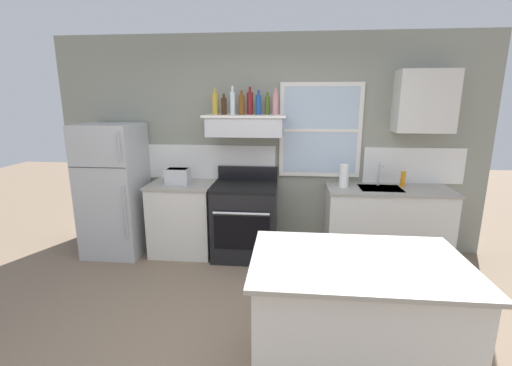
% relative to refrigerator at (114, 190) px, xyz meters
% --- Properties ---
extents(ground_plane, '(16.00, 16.00, 0.00)m').
position_rel_refrigerator_xyz_m(ground_plane, '(1.90, -1.84, -0.82)').
color(ground_plane, '#7A6651').
extents(back_wall, '(5.40, 0.11, 2.70)m').
position_rel_refrigerator_xyz_m(back_wall, '(1.93, 0.39, 0.53)').
color(back_wall, gray).
rests_on(back_wall, ground_plane).
extents(refrigerator, '(0.70, 0.72, 1.64)m').
position_rel_refrigerator_xyz_m(refrigerator, '(0.00, 0.00, 0.00)').
color(refrigerator, '#B7BABC').
rests_on(refrigerator, ground_plane).
extents(counter_left_of_stove, '(0.79, 0.63, 0.91)m').
position_rel_refrigerator_xyz_m(counter_left_of_stove, '(0.85, 0.06, -0.36)').
color(counter_left_of_stove, silver).
rests_on(counter_left_of_stove, ground_plane).
extents(toaster, '(0.30, 0.20, 0.19)m').
position_rel_refrigerator_xyz_m(toaster, '(0.82, 0.02, 0.19)').
color(toaster, silver).
rests_on(toaster, counter_left_of_stove).
extents(stove_range, '(0.76, 0.69, 1.09)m').
position_rel_refrigerator_xyz_m(stove_range, '(1.65, 0.02, -0.35)').
color(stove_range, black).
rests_on(stove_range, ground_plane).
extents(range_hood_shelf, '(0.96, 0.52, 0.24)m').
position_rel_refrigerator_xyz_m(range_hood_shelf, '(1.65, 0.12, 0.80)').
color(range_hood_shelf, silver).
extents(bottle_champagne_gold_foil, '(0.08, 0.08, 0.31)m').
position_rel_refrigerator_xyz_m(bottle_champagne_gold_foil, '(1.29, 0.13, 1.06)').
color(bottle_champagne_gold_foil, '#B29333').
rests_on(bottle_champagne_gold_foil, range_hood_shelf).
extents(bottle_brown_stout, '(0.06, 0.06, 0.24)m').
position_rel_refrigerator_xyz_m(bottle_brown_stout, '(1.40, 0.09, 1.03)').
color(bottle_brown_stout, '#381E0F').
rests_on(bottle_brown_stout, range_hood_shelf).
extents(bottle_clear_tall, '(0.06, 0.06, 0.33)m').
position_rel_refrigerator_xyz_m(bottle_clear_tall, '(1.50, 0.11, 1.06)').
color(bottle_clear_tall, silver).
rests_on(bottle_clear_tall, range_hood_shelf).
extents(bottle_amber_wine, '(0.07, 0.07, 0.28)m').
position_rel_refrigerator_xyz_m(bottle_amber_wine, '(1.61, 0.11, 1.04)').
color(bottle_amber_wine, brown).
rests_on(bottle_amber_wine, range_hood_shelf).
extents(bottle_red_label_wine, '(0.07, 0.07, 0.32)m').
position_rel_refrigerator_xyz_m(bottle_red_label_wine, '(1.70, 0.15, 1.06)').
color(bottle_red_label_wine, maroon).
rests_on(bottle_red_label_wine, range_hood_shelf).
extents(bottle_blue_liqueur, '(0.07, 0.07, 0.28)m').
position_rel_refrigerator_xyz_m(bottle_blue_liqueur, '(1.81, 0.13, 1.04)').
color(bottle_blue_liqueur, '#1E478C').
rests_on(bottle_blue_liqueur, range_hood_shelf).
extents(bottle_olive_oil_square, '(0.06, 0.06, 0.26)m').
position_rel_refrigerator_xyz_m(bottle_olive_oil_square, '(1.91, 0.18, 1.04)').
color(bottle_olive_oil_square, '#4C601E').
rests_on(bottle_olive_oil_square, range_hood_shelf).
extents(bottle_rose_pink, '(0.07, 0.07, 0.30)m').
position_rel_refrigerator_xyz_m(bottle_rose_pink, '(2.00, 0.13, 1.05)').
color(bottle_rose_pink, '#C67F84').
rests_on(bottle_rose_pink, range_hood_shelf).
extents(counter_right_with_sink, '(1.43, 0.63, 0.91)m').
position_rel_refrigerator_xyz_m(counter_right_with_sink, '(3.35, 0.06, -0.36)').
color(counter_right_with_sink, silver).
rests_on(counter_right_with_sink, ground_plane).
extents(sink_faucet, '(0.03, 0.17, 0.28)m').
position_rel_refrigerator_xyz_m(sink_faucet, '(3.25, 0.16, 0.27)').
color(sink_faucet, silver).
rests_on(sink_faucet, counter_right_with_sink).
extents(paper_towel_roll, '(0.11, 0.11, 0.27)m').
position_rel_refrigerator_xyz_m(paper_towel_roll, '(2.82, 0.06, 0.23)').
color(paper_towel_roll, white).
rests_on(paper_towel_roll, counter_right_with_sink).
extents(dish_soap_bottle, '(0.06, 0.06, 0.18)m').
position_rel_refrigerator_xyz_m(dish_soap_bottle, '(3.53, 0.16, 0.18)').
color(dish_soap_bottle, orange).
rests_on(dish_soap_bottle, counter_right_with_sink).
extents(kitchen_island, '(1.40, 0.90, 0.91)m').
position_rel_refrigerator_xyz_m(kitchen_island, '(2.65, -1.92, -0.36)').
color(kitchen_island, silver).
rests_on(kitchen_island, ground_plane).
extents(upper_cabinet_right, '(0.64, 0.32, 0.70)m').
position_rel_refrigerator_xyz_m(upper_cabinet_right, '(3.70, 0.20, 1.08)').
color(upper_cabinet_right, silver).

